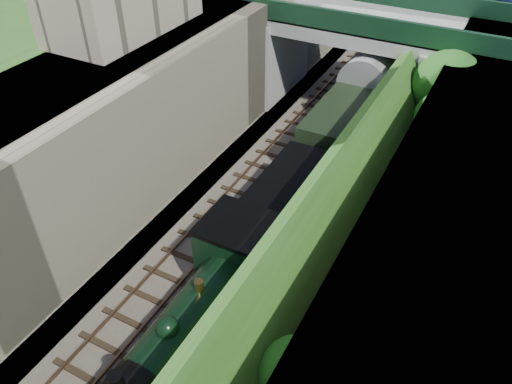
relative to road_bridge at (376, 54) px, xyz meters
name	(u,v)px	position (x,y,z in m)	size (l,w,h in m)	color
trackbed	(332,137)	(-0.94, -4.00, -3.98)	(10.00, 90.00, 0.20)	#473F38
retaining_wall	(252,67)	(-6.44, -4.00, -0.58)	(1.00, 90.00, 7.00)	#756B56
street_plateau_left	(203,56)	(-9.94, -4.00, -0.58)	(6.00, 90.00, 7.00)	#262628
embankment_slope	(413,136)	(4.06, -6.21, -1.32)	(4.69, 90.00, 6.36)	#1E4714
track_left	(302,127)	(-2.94, -4.00, -3.83)	(2.50, 90.00, 0.20)	black
track_right	(351,140)	(0.26, -4.00, -3.83)	(2.50, 90.00, 0.20)	black
road_bridge	(376,54)	(0.00, 0.00, 0.00)	(16.00, 6.40, 7.25)	gray
tree	(450,87)	(4.97, -3.82, 0.57)	(3.60, 3.80, 6.60)	black
locomotive	(200,319)	(0.26, -20.36, -2.18)	(3.10, 10.22, 3.83)	black
tender	(288,207)	(0.26, -13.00, -2.46)	(2.70, 6.00, 3.05)	black
coach_front	(373,88)	(0.26, -0.40, -2.03)	(2.90, 18.00, 3.70)	black
coach_middle	(437,4)	(0.26, 18.40, -2.03)	(2.90, 18.00, 3.70)	black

